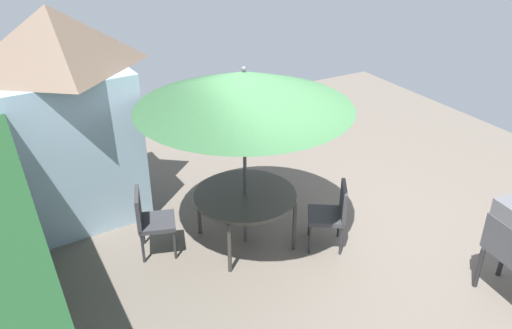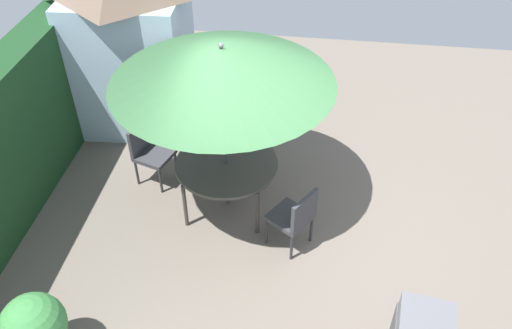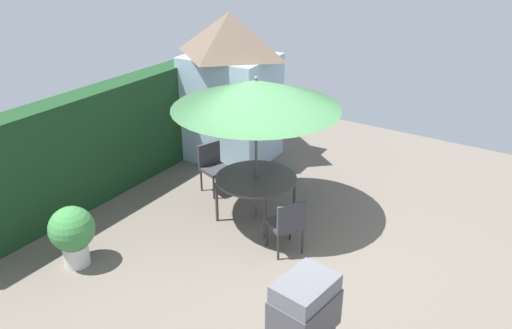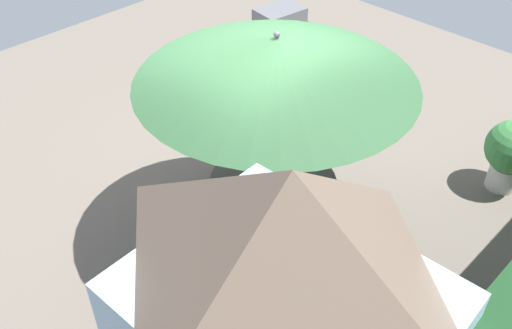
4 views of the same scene
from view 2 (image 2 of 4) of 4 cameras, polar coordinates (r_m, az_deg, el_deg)
name	(u,v)px [view 2 (image 2 of 4)]	position (r m, az deg, el deg)	size (l,w,h in m)	color
ground_plane	(279,230)	(6.99, 2.45, -7.03)	(11.00, 11.00, 0.00)	#6B6056
hedge_backdrop	(4,148)	(7.38, -25.45, 1.58)	(7.35, 0.51, 1.97)	#193D1E
garden_shed	(129,34)	(8.33, -13.53, 13.50)	(1.59, 1.86, 2.99)	#9EBCD1
patio_table	(227,166)	(6.88, -3.18, -0.12)	(1.34, 1.34, 0.74)	#47423D
patio_umbrella	(222,66)	(6.03, -3.69, 10.57)	(2.62, 2.62, 2.43)	#4C4C51
chair_near_shed	(295,216)	(6.45, 4.27, -5.55)	(0.64, 0.64, 0.90)	#38383D
chair_far_side	(149,150)	(7.54, -11.45, 1.57)	(0.58, 0.58, 0.90)	#38383D
potted_plant_by_shed	(35,329)	(5.86, -22.70, -16.00)	(0.65, 0.65, 0.92)	silver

